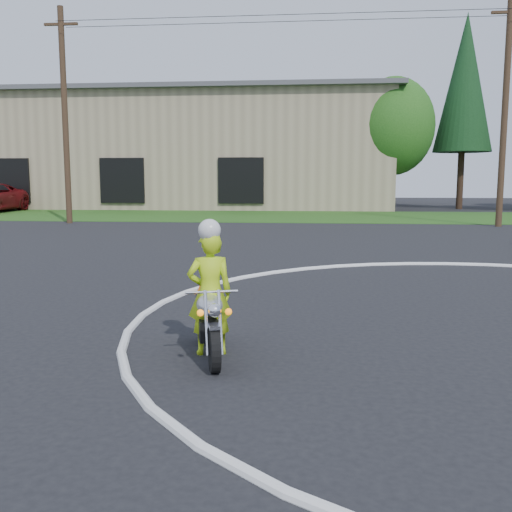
{
  "coord_description": "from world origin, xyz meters",
  "views": [
    {
      "loc": [
        -3.39,
        -5.48,
        2.15
      ],
      "look_at": [
        -4.13,
        2.15,
        1.1
      ],
      "focal_mm": 40.0,
      "sensor_mm": 36.0,
      "label": 1
    }
  ],
  "objects": [
    {
      "name": "grass_strip",
      "position": [
        0.0,
        27.0,
        0.01
      ],
      "size": [
        120.0,
        10.0,
        0.02
      ],
      "primitive_type": "cube",
      "color": "#1E4714",
      "rests_on": "ground"
    },
    {
      "name": "primary_motorcycle",
      "position": [
        -4.59,
        1.12,
        0.44
      ],
      "size": [
        0.68,
        1.67,
        0.9
      ],
      "rotation": [
        0.0,
        0.0,
        0.28
      ],
      "color": "black",
      "rests_on": "ground"
    },
    {
      "name": "rider_primary_grp",
      "position": [
        -4.6,
        1.24,
        0.8
      ],
      "size": [
        0.63,
        0.5,
        1.67
      ],
      "rotation": [
        0.0,
        0.0,
        0.28
      ],
      "color": "#B3DC17",
      "rests_on": "ground"
    },
    {
      "name": "warehouse",
      "position": [
        -18.0,
        39.99,
        4.16
      ],
      "size": [
        41.0,
        17.0,
        8.3
      ],
      "color": "tan",
      "rests_on": "ground"
    },
    {
      "name": "utility_poles",
      "position": [
        5.0,
        21.0,
        5.2
      ],
      "size": [
        41.6,
        1.12,
        10.0
      ],
      "color": "#473321",
      "rests_on": "ground"
    }
  ]
}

